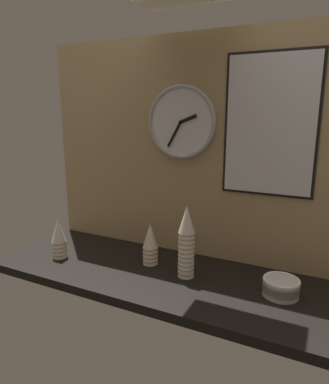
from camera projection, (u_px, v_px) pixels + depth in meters
ground_plane at (170, 277)px, 1.53m from camera, size 1.60×0.56×0.04m
wall_tiled_back at (194, 150)px, 1.63m from camera, size 1.60×0.03×1.05m
cup_stack_far_left at (59, 238)px, 1.67m from camera, size 0.07×0.07×0.20m
cup_stack_center_right at (186, 242)px, 1.46m from camera, size 0.07×0.07×0.32m
cup_stack_center at (150, 244)px, 1.60m from camera, size 0.07×0.07×0.20m
bowl_stack_far_right at (281, 286)px, 1.33m from camera, size 0.14×0.14×0.07m
wall_clock at (181, 122)px, 1.60m from camera, size 0.34×0.03×0.34m
menu_board at (270, 126)px, 1.44m from camera, size 0.39×0.01×0.60m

